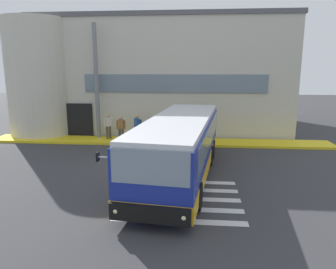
{
  "coord_description": "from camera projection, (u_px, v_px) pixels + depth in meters",
  "views": [
    {
      "loc": [
        2.5,
        -15.33,
        4.81
      ],
      "look_at": [
        1.08,
        0.32,
        1.5
      ],
      "focal_mm": 33.8,
      "sensor_mm": 36.0,
      "label": 1
    }
  ],
  "objects": [
    {
      "name": "passenger_near_column",
      "position": [
        108.0,
        125.0,
        21.11
      ],
      "size": [
        0.51,
        0.39,
        1.68
      ],
      "color": "#4C4233",
      "rests_on": "boarding_curb"
    },
    {
      "name": "ground_plane",
      "position": [
        146.0,
        164.0,
        16.15
      ],
      "size": [
        80.0,
        90.0,
        0.02
      ],
      "primitive_type": "cube",
      "color": "#353538",
      "rests_on": "ground"
    },
    {
      "name": "passenger_at_curb_edge",
      "position": [
        137.0,
        125.0,
        20.79
      ],
      "size": [
        0.51,
        0.52,
        1.68
      ],
      "color": "#4C4233",
      "rests_on": "boarding_curb"
    },
    {
      "name": "bus_main_foreground",
      "position": [
        180.0,
        148.0,
        14.05
      ],
      "size": [
        4.19,
        10.71,
        2.7
      ],
      "color": "navy",
      "rests_on": "ground"
    },
    {
      "name": "terminal_building",
      "position": [
        159.0,
        75.0,
        26.61
      ],
      "size": [
        20.06,
        13.8,
        8.45
      ],
      "color": "beige",
      "rests_on": "ground"
    },
    {
      "name": "passenger_by_doorway",
      "position": [
        121.0,
        127.0,
        20.29
      ],
      "size": [
        0.59,
        0.24,
        1.68
      ],
      "color": "#4C4233",
      "rests_on": "boarding_curb"
    },
    {
      "name": "bay_paint_stripes",
      "position": [
        181.0,
        198.0,
        11.88
      ],
      "size": [
        4.4,
        3.96,
        0.01
      ],
      "color": "silver",
      "rests_on": "ground"
    },
    {
      "name": "boarding_curb",
      "position": [
        158.0,
        141.0,
        20.81
      ],
      "size": [
        22.26,
        2.0,
        0.15
      ],
      "primitive_type": "cube",
      "color": "yellow",
      "rests_on": "ground"
    },
    {
      "name": "safety_bollard_yellow",
      "position": [
        212.0,
        141.0,
        19.25
      ],
      "size": [
        0.18,
        0.18,
        0.9
      ],
      "primitive_type": "cylinder",
      "color": "yellow",
      "rests_on": "ground"
    },
    {
      "name": "entry_support_column",
      "position": [
        97.0,
        82.0,
        20.97
      ],
      "size": [
        0.28,
        0.28,
        7.53
      ],
      "primitive_type": "cylinder",
      "color": "slate",
      "rests_on": "boarding_curb"
    }
  ]
}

